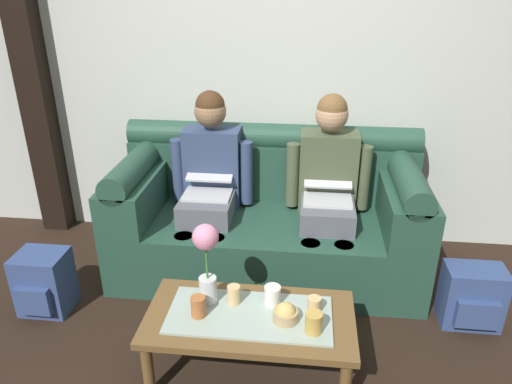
% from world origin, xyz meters
% --- Properties ---
extents(back_wall_patterned, '(6.00, 0.12, 2.90)m').
position_xyz_m(back_wall_patterned, '(0.00, 1.70, 1.45)').
color(back_wall_patterned, silver).
rests_on(back_wall_patterned, ground_plane).
extents(timber_pillar, '(0.20, 0.20, 2.90)m').
position_xyz_m(timber_pillar, '(-1.76, 1.58, 1.45)').
color(timber_pillar, black).
rests_on(timber_pillar, ground_plane).
extents(couch, '(2.03, 0.88, 0.96)m').
position_xyz_m(couch, '(0.00, 1.17, 0.37)').
color(couch, '#234738').
rests_on(couch, ground_plane).
extents(person_left, '(0.56, 0.67, 1.22)m').
position_xyz_m(person_left, '(-0.39, 1.17, 0.66)').
color(person_left, '#595B66').
rests_on(person_left, ground_plane).
extents(person_right, '(0.56, 0.67, 1.22)m').
position_xyz_m(person_right, '(0.39, 1.17, 0.66)').
color(person_right, '#595B66').
rests_on(person_right, ground_plane).
extents(coffee_table, '(1.04, 0.52, 0.37)m').
position_xyz_m(coffee_table, '(0.00, 0.15, 0.31)').
color(coffee_table, brown).
rests_on(coffee_table, ground_plane).
extents(flower_vase, '(0.13, 0.13, 0.44)m').
position_xyz_m(flower_vase, '(-0.22, 0.22, 0.64)').
color(flower_vase, silver).
rests_on(flower_vase, coffee_table).
extents(snack_bowl, '(0.12, 0.12, 0.10)m').
position_xyz_m(snack_bowl, '(0.18, 0.12, 0.41)').
color(snack_bowl, tan).
rests_on(snack_bowl, coffee_table).
extents(cup_near_left, '(0.07, 0.07, 0.11)m').
position_xyz_m(cup_near_left, '(-0.25, 0.11, 0.42)').
color(cup_near_left, '#B26633').
rests_on(cup_near_left, coffee_table).
extents(cup_near_right, '(0.08, 0.08, 0.10)m').
position_xyz_m(cup_near_right, '(0.11, 0.24, 0.42)').
color(cup_near_right, white).
rests_on(cup_near_right, coffee_table).
extents(cup_far_center, '(0.07, 0.07, 0.08)m').
position_xyz_m(cup_far_center, '(0.32, 0.20, 0.41)').
color(cup_far_center, '#DBB77A').
rests_on(cup_far_center, coffee_table).
extents(cup_far_left, '(0.08, 0.08, 0.10)m').
position_xyz_m(cup_far_left, '(0.31, 0.05, 0.42)').
color(cup_far_left, gold).
rests_on(cup_far_left, coffee_table).
extents(cup_far_right, '(0.07, 0.07, 0.10)m').
position_xyz_m(cup_far_right, '(-0.09, 0.23, 0.42)').
color(cup_far_right, '#DBB77A').
rests_on(cup_far_right, coffee_table).
extents(backpack_right, '(0.33, 0.25, 0.37)m').
position_xyz_m(backpack_right, '(1.24, 0.67, 0.18)').
color(backpack_right, '#33477A').
rests_on(backpack_right, ground_plane).
extents(backpack_left, '(0.29, 0.29, 0.39)m').
position_xyz_m(backpack_left, '(-1.31, 0.51, 0.19)').
color(backpack_left, '#33477A').
rests_on(backpack_left, ground_plane).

